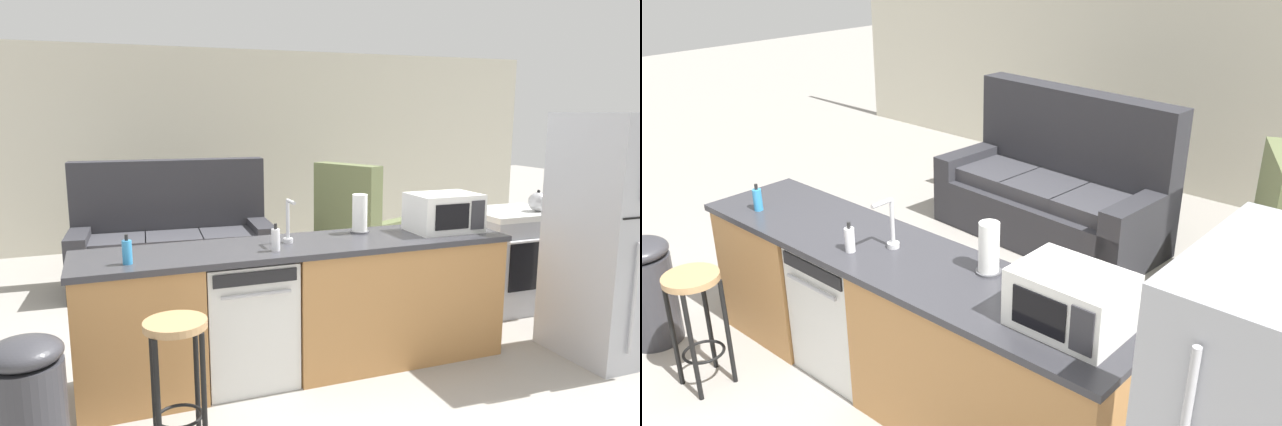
{
  "view_description": "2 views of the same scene",
  "coord_description": "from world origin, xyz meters",
  "views": [
    {
      "loc": [
        -1.08,
        -3.54,
        1.77
      ],
      "look_at": [
        0.48,
        0.53,
        1.0
      ],
      "focal_mm": 32.0,
      "sensor_mm": 36.0,
      "label": 1
    },
    {
      "loc": [
        2.61,
        -2.27,
        2.57
      ],
      "look_at": [
        0.27,
        0.4,
        1.05
      ],
      "focal_mm": 38.0,
      "sensor_mm": 36.0,
      "label": 2
    }
  ],
  "objects": [
    {
      "name": "kitchen_counter",
      "position": [
        0.24,
        0.0,
        0.42
      ],
      "size": [
        2.94,
        0.66,
        0.9
      ],
      "color": "#B77F47",
      "rests_on": "ground_plane"
    },
    {
      "name": "ground_plane",
      "position": [
        0.0,
        0.0,
        0.0
      ],
      "size": [
        24.0,
        24.0,
        0.0
      ],
      "primitive_type": "plane",
      "color": "gray"
    },
    {
      "name": "soap_bottle",
      "position": [
        -0.08,
        -0.15,
        0.97
      ],
      "size": [
        0.06,
        0.06,
        0.18
      ],
      "color": "silver",
      "rests_on": "kitchen_counter"
    },
    {
      "name": "couch",
      "position": [
        -0.42,
        2.47,
        0.39
      ],
      "size": [
        2.06,
        1.03,
        1.27
      ],
      "color": "#2D2D33",
      "rests_on": "ground_plane"
    },
    {
      "name": "microwave",
      "position": [
        1.26,
        -0.0,
        1.04
      ],
      "size": [
        0.5,
        0.37,
        0.28
      ],
      "color": "white",
      "rests_on": "kitchen_counter"
    },
    {
      "name": "bar_stool",
      "position": [
        -0.78,
        -0.74,
        0.54
      ],
      "size": [
        0.32,
        0.32,
        0.74
      ],
      "color": "tan",
      "rests_on": "ground_plane"
    },
    {
      "name": "sink_faucet",
      "position": [
        0.07,
        0.03,
        1.03
      ],
      "size": [
        0.07,
        0.18,
        0.3
      ],
      "color": "silver",
      "rests_on": "kitchen_counter"
    },
    {
      "name": "paper_towel_roll",
      "position": [
        0.66,
        0.17,
        1.04
      ],
      "size": [
        0.14,
        0.14,
        0.28
      ],
      "color": "#4C4C51",
      "rests_on": "kitchen_counter"
    },
    {
      "name": "trash_bin",
      "position": [
        -1.47,
        -0.72,
        0.38
      ],
      "size": [
        0.35,
        0.35,
        0.74
      ],
      "color": "#333338",
      "rests_on": "ground_plane"
    },
    {
      "name": "wall_back",
      "position": [
        0.3,
        4.2,
        1.3
      ],
      "size": [
        10.0,
        0.06,
        2.6
      ],
      "color": "beige",
      "rests_on": "ground_plane"
    },
    {
      "name": "dishwasher",
      "position": [
        -0.25,
        -0.0,
        0.42
      ],
      "size": [
        0.58,
        0.61,
        0.84
      ],
      "color": "silver",
      "rests_on": "ground_plane"
    },
    {
      "name": "dish_soap_bottle",
      "position": [
        -0.97,
        -0.15,
        0.97
      ],
      "size": [
        0.06,
        0.06,
        0.18
      ],
      "color": "#338CCC",
      "rests_on": "kitchen_counter"
    }
  ]
}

